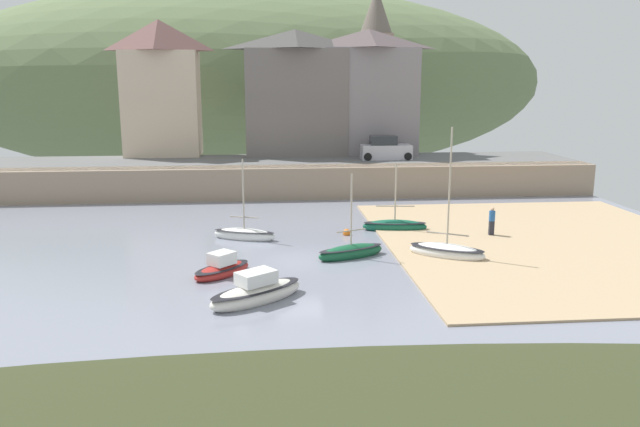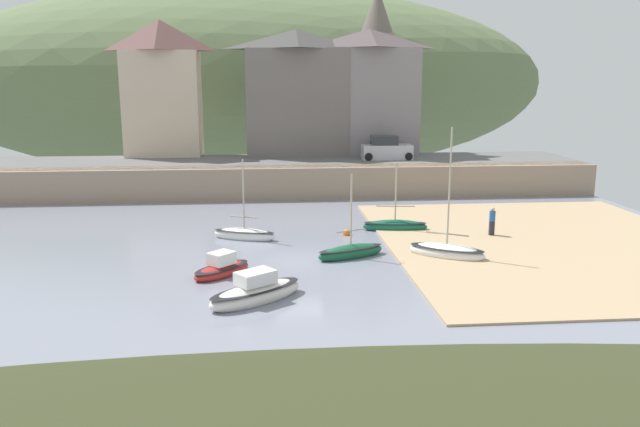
# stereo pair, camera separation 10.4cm
# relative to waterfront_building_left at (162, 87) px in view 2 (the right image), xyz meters

# --- Properties ---
(ground) EXTENTS (48.00, 41.00, 0.61)m
(ground) POSITION_rel_waterfront_building_left_xyz_m (11.48, -34.76, -8.03)
(ground) COLOR gray
(quay_seawall) EXTENTS (48.00, 9.40, 2.40)m
(quay_seawall) POSITION_rel_waterfront_building_left_xyz_m (10.09, -7.70, -6.84)
(quay_seawall) COLOR gray
(quay_seawall) RESTS_ON ground
(hillside_backdrop) EXTENTS (80.00, 44.00, 24.39)m
(hillside_backdrop) POSITION_rel_waterfront_building_left_xyz_m (5.51, 30.00, 0.34)
(hillside_backdrop) COLOR #60734B
(hillside_backdrop) RESTS_ON ground
(waterfront_building_left) EXTENTS (6.57, 4.30, 11.35)m
(waterfront_building_left) POSITION_rel_waterfront_building_left_xyz_m (0.00, 0.00, 0.00)
(waterfront_building_left) COLOR beige
(waterfront_building_left) RESTS_ON ground
(waterfront_building_centre) EXTENTS (8.90, 5.62, 10.63)m
(waterfront_building_centre) POSITION_rel_waterfront_building_left_xyz_m (11.43, 0.00, -0.42)
(waterfront_building_centre) COLOR slate
(waterfront_building_centre) RESTS_ON ground
(waterfront_building_right) EXTENTS (8.42, 5.45, 10.70)m
(waterfront_building_right) POSITION_rel_waterfront_building_left_xyz_m (17.79, 0.00, -0.38)
(waterfront_building_right) COLOR gray
(waterfront_building_right) RESTS_ON ground
(church_with_spire) EXTENTS (3.00, 3.00, 14.79)m
(church_with_spire) POSITION_rel_waterfront_building_left_xyz_m (19.12, 4.00, 1.81)
(church_with_spire) COLOR gray
(church_with_spire) RESTS_ON ground
(motorboat_with_cabin) EXTENTS (3.73, 2.12, 4.72)m
(motorboat_with_cabin) POSITION_rel_waterfront_building_left_xyz_m (7.39, -20.67, -7.92)
(motorboat_with_cabin) COLOR white
(motorboat_with_cabin) RESTS_ON ground
(sailboat_far_left) EXTENTS (4.33, 3.68, 1.49)m
(sailboat_far_left) POSITION_rel_waterfront_building_left_xyz_m (8.16, -30.87, -7.83)
(sailboat_far_left) COLOR silver
(sailboat_far_left) RESTS_ON ground
(sailboat_nearest_shore) EXTENTS (3.79, 2.37, 4.46)m
(sailboat_nearest_shore) POSITION_rel_waterfront_building_left_xyz_m (12.86, -24.85, -7.91)
(sailboat_nearest_shore) COLOR #155432
(sailboat_nearest_shore) RESTS_ON ground
(sailboat_white_hull) EXTENTS (4.02, 3.23, 6.77)m
(sailboat_white_hull) POSITION_rel_waterfront_building_left_xyz_m (17.68, -25.30, -7.89)
(sailboat_white_hull) COLOR white
(sailboat_white_hull) RESTS_ON ground
(rowboat_small_beached) EXTENTS (3.92, 1.46, 4.23)m
(rowboat_small_beached) POSITION_rel_waterfront_building_left_xyz_m (16.28, -19.33, -7.92)
(rowboat_small_beached) COLOR #13573F
(rowboat_small_beached) RESTS_ON ground
(sailboat_tall_mast) EXTENTS (3.09, 3.13, 1.23)m
(sailboat_tall_mast) POSITION_rel_waterfront_building_left_xyz_m (6.55, -27.21, -7.90)
(sailboat_tall_mast) COLOR #A72621
(sailboat_tall_mast) RESTS_ON ground
(parked_car_near_slipway) EXTENTS (4.11, 1.82, 1.95)m
(parked_car_near_slipway) POSITION_rel_waterfront_building_left_xyz_m (18.56, -4.50, -4.99)
(parked_car_near_slipway) COLOR #B6B6C0
(parked_car_near_slipway) RESTS_ON ground
(person_on_slipway) EXTENTS (0.34, 0.34, 1.62)m
(person_on_slipway) POSITION_rel_waterfront_building_left_xyz_m (21.47, -21.33, -7.21)
(person_on_slipway) COLOR #282833
(person_on_slipway) RESTS_ON ground
(mooring_buoy) EXTENTS (0.45, 0.45, 0.45)m
(mooring_buoy) POSITION_rel_waterfront_building_left_xyz_m (13.26, -20.22, -8.06)
(mooring_buoy) COLOR orange
(mooring_buoy) RESTS_ON ground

